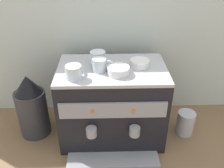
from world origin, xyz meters
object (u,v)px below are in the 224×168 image
object	(u,v)px
ceramic_bowl_1	(118,71)
coffee_grinder	(32,107)
ceramic_cup_0	(74,72)
espresso_machine	(112,104)
milk_pitcher	(185,123)
ceramic_cup_2	(100,65)
ceramic_cup_1	(98,58)
ceramic_bowl_0	(140,63)

from	to	relation	value
ceramic_bowl_1	coffee_grinder	xyz separation A→B (m)	(-0.51, 0.09, -0.29)
ceramic_cup_0	espresso_machine	bearing A→B (deg)	27.76
coffee_grinder	ceramic_bowl_1	bearing A→B (deg)	-10.11
milk_pitcher	ceramic_cup_2	bearing A→B (deg)	-177.70
ceramic_cup_1	coffee_grinder	world-z (taller)	ceramic_cup_1
ceramic_bowl_0	ceramic_bowl_1	bearing A→B (deg)	-145.69
ceramic_cup_1	ceramic_bowl_0	distance (m)	0.23
ceramic_cup_1	milk_pitcher	size ratio (longest dim) A/B	0.78
ceramic_bowl_0	ceramic_bowl_1	xyz separation A→B (m)	(-0.12, -0.08, 0.00)
ceramic_cup_2	ceramic_bowl_1	world-z (taller)	ceramic_cup_2
ceramic_cup_0	ceramic_bowl_0	xyz separation A→B (m)	(0.34, 0.12, -0.02)
ceramic_cup_2	ceramic_bowl_0	distance (m)	0.22
ceramic_cup_0	ceramic_bowl_1	xyz separation A→B (m)	(0.22, 0.04, -0.02)
espresso_machine	ceramic_cup_1	xyz separation A→B (m)	(-0.08, 0.06, 0.27)
ceramic_cup_1	ceramic_bowl_1	size ratio (longest dim) A/B	1.05
coffee_grinder	milk_pitcher	xyz separation A→B (m)	(0.93, -0.03, -0.12)
ceramic_cup_1	ceramic_cup_2	xyz separation A→B (m)	(0.02, -0.09, -0.00)
ceramic_cup_0	coffee_grinder	size ratio (longest dim) A/B	0.29
ceramic_bowl_0	ceramic_cup_2	bearing A→B (deg)	-168.31
coffee_grinder	ceramic_cup_0	bearing A→B (deg)	-23.89
ceramic_cup_0	coffee_grinder	xyz separation A→B (m)	(-0.29, 0.13, -0.30)
espresso_machine	milk_pitcher	bearing A→B (deg)	-0.63
ceramic_bowl_1	ceramic_cup_1	bearing A→B (deg)	131.38
ceramic_bowl_1	milk_pitcher	size ratio (longest dim) A/B	0.75
ceramic_cup_2	ceramic_bowl_0	xyz separation A→B (m)	(0.21, 0.04, -0.02)
espresso_machine	ceramic_bowl_1	size ratio (longest dim) A/B	5.18
ceramic_cup_1	ceramic_bowl_1	bearing A→B (deg)	-48.62
ceramic_cup_0	ceramic_cup_2	world-z (taller)	same
ceramic_bowl_1	ceramic_cup_2	bearing A→B (deg)	158.07
ceramic_bowl_0	milk_pitcher	distance (m)	0.50
espresso_machine	ceramic_bowl_1	distance (m)	0.26
ceramic_cup_0	ceramic_bowl_1	world-z (taller)	ceramic_cup_0
ceramic_bowl_0	ceramic_cup_1	bearing A→B (deg)	169.60
ceramic_cup_0	ceramic_cup_1	distance (m)	0.19
ceramic_cup_0	ceramic_bowl_1	distance (m)	0.22
ceramic_cup_0	coffee_grinder	bearing A→B (deg)	156.11
espresso_machine	milk_pitcher	xyz separation A→B (m)	(0.45, -0.00, -0.15)
coffee_grinder	milk_pitcher	bearing A→B (deg)	-2.01
espresso_machine	ceramic_bowl_0	xyz separation A→B (m)	(0.15, 0.02, 0.25)
ceramic_cup_0	milk_pitcher	xyz separation A→B (m)	(0.64, 0.09, -0.42)
coffee_grinder	milk_pitcher	size ratio (longest dim) A/B	2.65
ceramic_cup_2	ceramic_bowl_1	size ratio (longest dim) A/B	0.97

